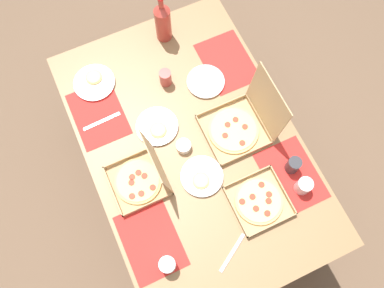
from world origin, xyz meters
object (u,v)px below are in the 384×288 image
Objects in this scene: pizza_box_edge_far at (241,124)px; plate_near_left at (94,82)px; pizza_box_corner_right at (142,177)px; cup_dark at (293,165)px; condiment_bowl at (184,147)px; cup_clear_left at (168,265)px; plate_near_right at (202,177)px; plate_far_left at (157,127)px; pizza_box_center at (259,201)px; cup_red at (304,186)px; plate_middle at (206,82)px; cup_spare at (165,78)px; soda_bottle at (163,22)px.

plate_near_left is (-0.58, -0.61, -0.04)m from pizza_box_edge_far.
cup_dark is at bearing 69.90° from pizza_box_corner_right.
condiment_bowl is at bearing 104.64° from pizza_box_corner_right.
pizza_box_edge_far reaches higher than cup_clear_left.
plate_far_left is at bearing -164.18° from plate_near_right.
plate_far_left is 2.21× the size of cup_dark.
plate_near_right is (0.16, -0.30, -0.04)m from pizza_box_edge_far.
cup_dark reaches higher than pizza_box_center.
cup_clear_left is (0.32, -0.33, 0.04)m from plate_near_right.
cup_clear_left is at bearing -31.63° from condiment_bowl.
pizza_box_corner_right reaches higher than cup_clear_left.
plate_far_left is 0.81m from cup_red.
pizza_box_center is at bearing 99.59° from cup_clear_left.
cup_red reaches higher than plate_middle.
cup_dark is 1.31× the size of condiment_bowl.
cup_dark reaches higher than condiment_bowl.
plate_near_right is at bearing -5.15° from cup_spare.
plate_middle is 0.77m from cup_red.
plate_near_right is at bearing -138.57° from pizza_box_center.
condiment_bowl reaches higher than plate_near_left.
plate_middle is at bearing 64.85° from cup_spare.
plate_near_left is 2.29× the size of cup_spare.
cup_dark is at bearing 102.83° from cup_clear_left.
soda_bottle reaches higher than cup_red.
pizza_box_center is 0.47m from condiment_bowl.
cup_dark is (0.49, 0.53, 0.04)m from plate_far_left.
plate_far_left is (-0.19, -0.40, -0.04)m from pizza_box_edge_far.
plate_near_right is at bearing 134.47° from cup_clear_left.
cup_dark reaches higher than plate_middle.
soda_bottle is 0.71m from condiment_bowl.
pizza_box_edge_far is at bearing 10.87° from soda_bottle.
plate_near_right is 0.46m from cup_clear_left.
pizza_box_edge_far is 3.71× the size of cup_red.
pizza_box_corner_right is at bearing -110.10° from cup_dark.
pizza_box_edge_far reaches higher than plate_far_left.
cup_dark reaches higher than plate_near_left.
plate_near_right is 0.67× the size of soda_bottle.
soda_bottle reaches higher than condiment_bowl.
condiment_bowl is at bearing -134.53° from cup_red.
soda_bottle is 4.17× the size of condiment_bowl.
pizza_box_center is at bearing 10.67° from cup_spare.
cup_red is at bearing 13.64° from plate_middle.
cup_spare is at bearing 174.85° from plate_near_right.
plate_far_left is (-0.58, -0.30, -0.00)m from pizza_box_center.
pizza_box_corner_right is 1.34× the size of plate_near_left.
plate_middle is (-0.37, 0.53, -0.04)m from pizza_box_corner_right.
cup_spare is at bearing -152.02° from cup_dark.
cup_red is at bearing -2.21° from cup_dark.
pizza_box_corner_right is at bearing -112.34° from plate_near_right.
pizza_box_corner_right is at bearing -35.34° from cup_spare.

